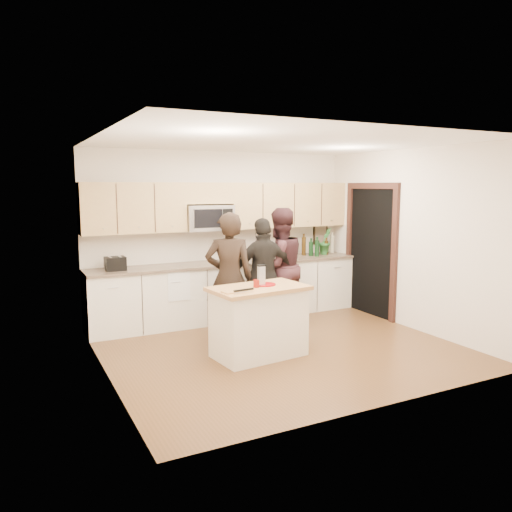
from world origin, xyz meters
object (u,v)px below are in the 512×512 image
toaster (115,264)px  woman_right (264,274)px  island (259,321)px  woman_left (229,278)px  woman_center (279,267)px

toaster → woman_right: size_ratio=0.17×
toaster → woman_right: bearing=-21.4°
island → woman_right: woman_right is taller
woman_left → woman_right: 0.75m
toaster → woman_center: size_ratio=0.16×
woman_left → woman_center: woman_center is taller
woman_right → toaster: bearing=-15.9°
woman_left → woman_center: size_ratio=0.99×
toaster → woman_center: bearing=-14.3°
woman_right → woman_left: bearing=27.8°
woman_left → woman_center: bearing=-134.5°
toaster → woman_center: woman_center is taller
toaster → woman_left: size_ratio=0.16×
island → toaster: toaster is taller
island → woman_right: (0.61, 1.02, 0.39)m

